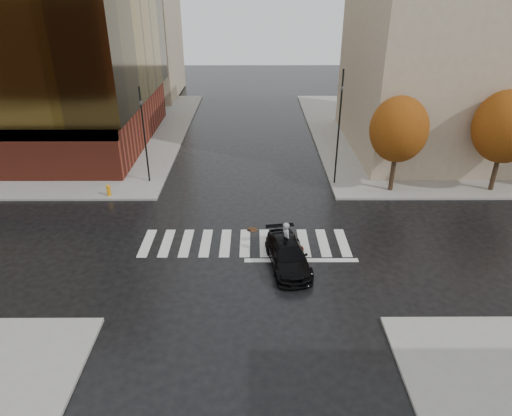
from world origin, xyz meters
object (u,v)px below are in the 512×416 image
(fire_hydrant, at_px, (109,190))
(sedan, at_px, (288,255))
(traffic_light_ne, at_px, (339,120))
(traffic_light_nw, at_px, (144,130))
(cyclist, at_px, (287,246))

(fire_hydrant, bearing_deg, sedan, -35.77)
(traffic_light_ne, bearing_deg, traffic_light_nw, 5.41)
(cyclist, distance_m, fire_hydrant, 13.77)
(sedan, height_order, traffic_light_ne, traffic_light_ne)
(traffic_light_nw, height_order, fire_hydrant, traffic_light_nw)
(cyclist, height_order, traffic_light_nw, traffic_light_nw)
(sedan, xyz_separation_m, traffic_light_ne, (4.07, 10.46, 4.11))
(traffic_light_ne, distance_m, fire_hydrant, 16.28)
(traffic_light_nw, distance_m, fire_hydrant, 4.74)
(traffic_light_nw, bearing_deg, cyclist, 61.06)
(sedan, relative_size, traffic_light_nw, 0.67)
(sedan, distance_m, fire_hydrant, 14.20)
(traffic_light_nw, relative_size, fire_hydrant, 8.51)
(cyclist, height_order, fire_hydrant, cyclist)
(sedan, distance_m, traffic_light_ne, 11.95)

